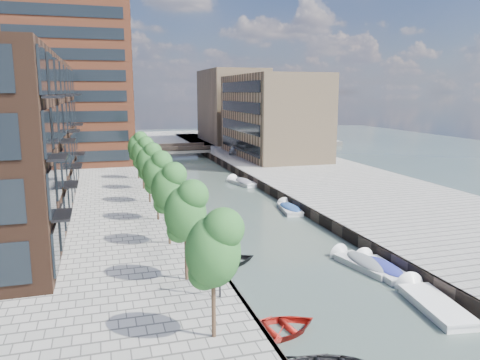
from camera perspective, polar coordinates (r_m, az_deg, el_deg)
name	(u,v)px	position (r m, az deg, el deg)	size (l,w,h in m)	color
water	(213,191)	(58.08, -3.33, -1.34)	(300.00, 300.00, 0.00)	#38473F
quay_right	(329,180)	(63.51, 10.85, -0.01)	(20.00, 140.00, 1.00)	gray
quay_wall_left	(163,190)	(56.92, -9.32, -1.19)	(0.25, 140.00, 1.00)	#332823
quay_wall_right	(259,184)	(59.64, 2.37, -0.52)	(0.25, 140.00, 1.00)	#332823
far_closure	(156,140)	(116.61, -10.20, 4.80)	(80.00, 40.00, 1.00)	gray
apartment_block	(18,139)	(46.01, -25.39, 4.58)	(8.00, 38.00, 14.00)	#321D13
tower	(70,67)	(80.50, -19.99, 12.85)	(18.00, 18.00, 30.00)	brown
tan_block_near	(272,116)	(82.67, 3.95, 7.82)	(12.00, 25.00, 14.00)	tan
tan_block_far	(232,106)	(107.34, -0.97, 9.03)	(12.00, 20.00, 16.00)	tan
bridge	(173,150)	(88.91, -8.13, 3.66)	(13.00, 6.00, 1.30)	gray
tree_0	(213,247)	(20.94, -3.31, -8.14)	(2.50, 2.50, 5.95)	#382619
tree_1	(185,210)	(27.52, -6.70, -3.59)	(2.50, 2.50, 5.95)	#382619
tree_2	(168,187)	(34.28, -8.75, -0.81)	(2.50, 2.50, 5.95)	#382619
tree_3	(157,171)	(41.11, -10.11, 1.05)	(2.50, 2.50, 5.95)	#382619
tree_4	(149,160)	(47.99, -11.09, 2.38)	(2.50, 2.50, 5.95)	#382619
tree_5	(142,152)	(54.90, -11.82, 3.38)	(2.50, 2.50, 5.95)	#382619
tree_6	(137,145)	(61.84, -12.39, 4.15)	(2.50, 2.50, 5.95)	#382619
lamp_0	(220,253)	(25.49, -2.50, -8.92)	(0.24, 0.24, 4.12)	black
lamp_1	(174,193)	(40.64, -8.05, -1.58)	(0.24, 0.24, 4.12)	black
lamp_2	(153,166)	(56.26, -10.53, 1.75)	(0.24, 0.24, 4.12)	black
sloop_1	(225,265)	(33.73, -1.82, -10.28)	(3.27, 4.58, 0.95)	black
sloop_2	(276,334)	(25.00, 4.43, -18.19)	(3.31, 4.63, 0.96)	#A81812
sloop_3	(179,193)	(57.27, -7.47, -1.58)	(3.18, 4.45, 0.92)	#AEAEAC
sloop_4	(179,208)	(50.05, -7.42, -3.36)	(3.65, 5.11, 1.06)	black
motorboat_0	(380,267)	(34.07, 16.66, -10.16)	(1.84, 4.97, 1.64)	white
motorboat_1	(360,263)	(34.53, 14.46, -9.75)	(2.80, 5.44, 1.73)	silver
motorboat_2	(429,302)	(29.96, 22.02, -13.65)	(2.77, 5.97, 1.92)	white
motorboat_3	(289,208)	(48.75, 6.00, -3.47)	(2.43, 5.16, 1.65)	silver
motorboat_4	(241,182)	(62.34, 0.17, -0.28)	(3.18, 5.69, 1.80)	silver
car	(235,150)	(84.98, -0.65, 3.68)	(1.73, 4.30, 1.46)	#BBBEC0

